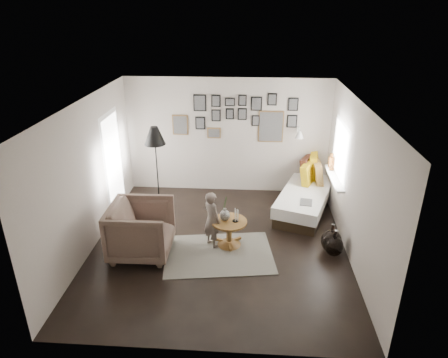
# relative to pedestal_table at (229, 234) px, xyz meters

# --- Properties ---
(ground) EXTENTS (4.80, 4.80, 0.00)m
(ground) POSITION_rel_pedestal_table_xyz_m (-0.17, -0.04, -0.23)
(ground) COLOR black
(ground) RESTS_ON ground
(wall_back) EXTENTS (4.50, 0.00, 4.50)m
(wall_back) POSITION_rel_pedestal_table_xyz_m (-0.17, 2.36, 1.07)
(wall_back) COLOR #ACA297
(wall_back) RESTS_ON ground
(wall_front) EXTENTS (4.50, 0.00, 4.50)m
(wall_front) POSITION_rel_pedestal_table_xyz_m (-0.17, -2.44, 1.07)
(wall_front) COLOR #ACA297
(wall_front) RESTS_ON ground
(wall_left) EXTENTS (0.00, 4.80, 4.80)m
(wall_left) POSITION_rel_pedestal_table_xyz_m (-2.42, -0.04, 1.07)
(wall_left) COLOR #ACA297
(wall_left) RESTS_ON ground
(wall_right) EXTENTS (0.00, 4.80, 4.80)m
(wall_right) POSITION_rel_pedestal_table_xyz_m (2.08, -0.04, 1.07)
(wall_right) COLOR #ACA297
(wall_right) RESTS_ON ground
(ceiling) EXTENTS (4.80, 4.80, 0.00)m
(ceiling) POSITION_rel_pedestal_table_xyz_m (-0.17, -0.04, 2.37)
(ceiling) COLOR white
(ceiling) RESTS_ON wall_back
(door_left) EXTENTS (0.00, 2.14, 2.14)m
(door_left) POSITION_rel_pedestal_table_xyz_m (-2.41, 1.16, 0.82)
(door_left) COLOR white
(door_left) RESTS_ON wall_left
(window_right) EXTENTS (0.15, 1.32, 1.30)m
(window_right) POSITION_rel_pedestal_table_xyz_m (2.00, 1.31, 0.70)
(window_right) COLOR white
(window_right) RESTS_ON wall_right
(gallery_wall) EXTENTS (2.74, 0.03, 1.08)m
(gallery_wall) POSITION_rel_pedestal_table_xyz_m (0.11, 2.35, 1.51)
(gallery_wall) COLOR brown
(gallery_wall) RESTS_ON wall_back
(wall_sconce) EXTENTS (0.18, 0.36, 0.16)m
(wall_sconce) POSITION_rel_pedestal_table_xyz_m (1.38, 2.10, 1.23)
(wall_sconce) COLOR white
(wall_sconce) RESTS_ON wall_back
(rug) EXTENTS (2.03, 1.55, 0.01)m
(rug) POSITION_rel_pedestal_table_xyz_m (-0.17, -0.31, -0.22)
(rug) COLOR #B5B19E
(rug) RESTS_ON ground
(pedestal_table) EXTENTS (0.63, 0.63, 0.50)m
(pedestal_table) POSITION_rel_pedestal_table_xyz_m (0.00, 0.00, 0.00)
(pedestal_table) COLOR brown
(pedestal_table) RESTS_ON ground
(vase) EXTENTS (0.18, 0.18, 0.45)m
(vase) POSITION_rel_pedestal_table_xyz_m (-0.08, 0.02, 0.41)
(vase) COLOR black
(vase) RESTS_ON pedestal_table
(candles) EXTENTS (0.11, 0.11, 0.24)m
(candles) POSITION_rel_pedestal_table_xyz_m (0.11, -0.00, 0.38)
(candles) COLOR black
(candles) RESTS_ON pedestal_table
(daybed) EXTENTS (1.49, 2.20, 1.01)m
(daybed) POSITION_rel_pedestal_table_xyz_m (1.50, 1.52, 0.08)
(daybed) COLOR black
(daybed) RESTS_ON ground
(magazine_on_daybed) EXTENTS (0.27, 0.34, 0.02)m
(magazine_on_daybed) POSITION_rel_pedestal_table_xyz_m (1.45, 0.87, 0.24)
(magazine_on_daybed) COLOR black
(magazine_on_daybed) RESTS_ON daybed
(armchair) EXTENTS (1.06, 1.03, 0.95)m
(armchair) POSITION_rel_pedestal_table_xyz_m (-1.49, -0.36, 0.24)
(armchair) COLOR brown
(armchair) RESTS_ON ground
(armchair_cushion) EXTENTS (0.44, 0.45, 0.19)m
(armchair_cushion) POSITION_rel_pedestal_table_xyz_m (-1.46, -0.31, 0.25)
(armchair_cushion) COLOR silver
(armchair_cushion) RESTS_ON armchair
(floor_lamp) EXTENTS (0.42, 0.42, 1.81)m
(floor_lamp) POSITION_rel_pedestal_table_xyz_m (-1.56, 1.31, 1.33)
(floor_lamp) COLOR black
(floor_lamp) RESTS_ON ground
(magazine_basket) EXTENTS (0.38, 0.38, 0.38)m
(magazine_basket) POSITION_rel_pedestal_table_xyz_m (-1.97, -0.52, -0.04)
(magazine_basket) COLOR black
(magazine_basket) RESTS_ON ground
(demijohn_large) EXTENTS (0.36, 0.36, 0.55)m
(demijohn_large) POSITION_rel_pedestal_table_xyz_m (1.80, -0.08, -0.02)
(demijohn_large) COLOR black
(demijohn_large) RESTS_ON ground
(demijohn_small) EXTENTS (0.32, 0.32, 0.50)m
(demijohn_small) POSITION_rel_pedestal_table_xyz_m (1.83, -0.20, -0.04)
(demijohn_small) COLOR black
(demijohn_small) RESTS_ON ground
(child) EXTENTS (0.45, 0.45, 1.06)m
(child) POSITION_rel_pedestal_table_xyz_m (-0.31, -0.02, 0.30)
(child) COLOR #675951
(child) RESTS_ON ground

